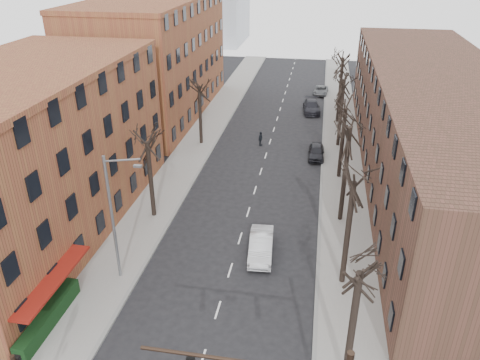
% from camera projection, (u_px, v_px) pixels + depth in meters
% --- Properties ---
extents(sidewalk_left, '(4.00, 90.00, 0.15)m').
position_uv_depth(sidewalk_left, '(200.00, 140.00, 53.84)').
color(sidewalk_left, gray).
rests_on(sidewalk_left, ground).
extents(sidewalk_right, '(4.00, 90.00, 0.15)m').
position_uv_depth(sidewalk_right, '(341.00, 149.00, 51.38)').
color(sidewalk_right, gray).
rests_on(sidewalk_right, ground).
extents(building_left_near, '(12.00, 26.00, 12.00)m').
position_uv_depth(building_left_near, '(27.00, 158.00, 34.82)').
color(building_left_near, brown).
rests_on(building_left_near, ground).
extents(building_left_far, '(12.00, 28.00, 14.00)m').
position_uv_depth(building_left_far, '(155.00, 60.00, 59.85)').
color(building_left_far, brown).
rests_on(building_left_far, ground).
extents(building_right, '(12.00, 50.00, 10.00)m').
position_uv_depth(building_right, '(435.00, 127.00, 43.53)').
color(building_right, '#513025').
rests_on(building_right, ground).
extents(awning_left, '(1.20, 7.00, 0.15)m').
position_uv_depth(awning_left, '(61.00, 314.00, 28.60)').
color(awning_left, maroon).
rests_on(awning_left, ground).
extents(hedge, '(0.80, 6.00, 1.00)m').
position_uv_depth(hedge, '(49.00, 317.00, 27.44)').
color(hedge, black).
rests_on(hedge, sidewalk_left).
extents(tree_right_b, '(5.20, 5.20, 10.80)m').
position_uv_depth(tree_right_b, '(342.00, 282.00, 31.26)').
color(tree_right_b, black).
rests_on(tree_right_b, ground).
extents(tree_right_c, '(5.20, 5.20, 11.60)m').
position_uv_depth(tree_right_c, '(340.00, 220.00, 38.29)').
color(tree_right_c, black).
rests_on(tree_right_c, ground).
extents(tree_right_d, '(5.20, 5.20, 10.00)m').
position_uv_depth(tree_right_d, '(338.00, 177.00, 45.32)').
color(tree_right_d, black).
rests_on(tree_right_d, ground).
extents(tree_right_e, '(5.20, 5.20, 10.80)m').
position_uv_depth(tree_right_e, '(337.00, 146.00, 52.35)').
color(tree_right_e, black).
rests_on(tree_right_e, ground).
extents(tree_right_f, '(5.20, 5.20, 11.60)m').
position_uv_depth(tree_right_f, '(337.00, 122.00, 59.39)').
color(tree_right_f, black).
rests_on(tree_right_f, ground).
extents(tree_left_a, '(5.20, 5.20, 9.50)m').
position_uv_depth(tree_left_a, '(154.00, 216.00, 38.87)').
color(tree_left_a, black).
rests_on(tree_left_a, ground).
extents(tree_left_b, '(5.20, 5.20, 9.50)m').
position_uv_depth(tree_left_b, '(201.00, 144.00, 52.93)').
color(tree_left_b, black).
rests_on(tree_left_b, ground).
extents(streetlight, '(2.45, 0.22, 9.03)m').
position_uv_depth(streetlight, '(114.00, 214.00, 29.49)').
color(streetlight, slate).
rests_on(streetlight, ground).
extents(silver_sedan, '(2.02, 4.85, 1.56)m').
position_uv_depth(silver_sedan, '(261.00, 246.00, 33.73)').
color(silver_sedan, silver).
rests_on(silver_sedan, ground).
extents(parked_car_near, '(1.68, 4.07, 1.38)m').
position_uv_depth(parked_car_near, '(316.00, 152.00, 49.17)').
color(parked_car_near, black).
rests_on(parked_car_near, ground).
extents(parked_car_mid, '(2.59, 5.38, 1.51)m').
position_uv_depth(parked_car_mid, '(312.00, 107.00, 62.58)').
color(parked_car_mid, black).
rests_on(parked_car_mid, ground).
extents(parked_car_far, '(2.28, 4.37, 1.18)m').
position_uv_depth(parked_car_far, '(321.00, 90.00, 70.11)').
color(parked_car_far, slate).
rests_on(parked_car_far, ground).
extents(pedestrian_crossing, '(0.64, 1.04, 1.65)m').
position_uv_depth(pedestrian_crossing, '(260.00, 139.00, 52.08)').
color(pedestrian_crossing, black).
rests_on(pedestrian_crossing, ground).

